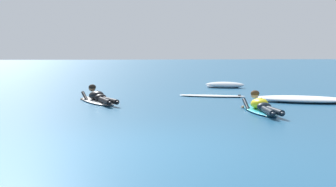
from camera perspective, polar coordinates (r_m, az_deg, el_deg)
The scene contains 6 objects.
ground_plane at distance 17.17m, azimuth -5.47°, elevation 0.26°, with size 120.00×120.00×0.00m, color #235B84.
surfer_near at distance 11.51m, azimuth 11.26°, elevation -1.58°, with size 0.59×2.54×0.53m.
surfer_far at distance 13.53m, azimuth -8.53°, elevation -0.56°, with size 1.34×2.67×0.54m.
drifting_surfboard at distance 15.20m, azimuth 5.39°, elevation -0.26°, with size 2.21×1.29×0.16m.
whitewater_front at distance 18.83m, azimuth 6.94°, elevation 1.03°, with size 1.66×1.10×0.24m.
whitewater_mid_left at distance 14.06m, azimuth 15.94°, elevation -0.68°, with size 2.95×2.10×0.18m.
Camera 1 is at (-0.29, -7.10, 1.49)m, focal length 50.05 mm.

